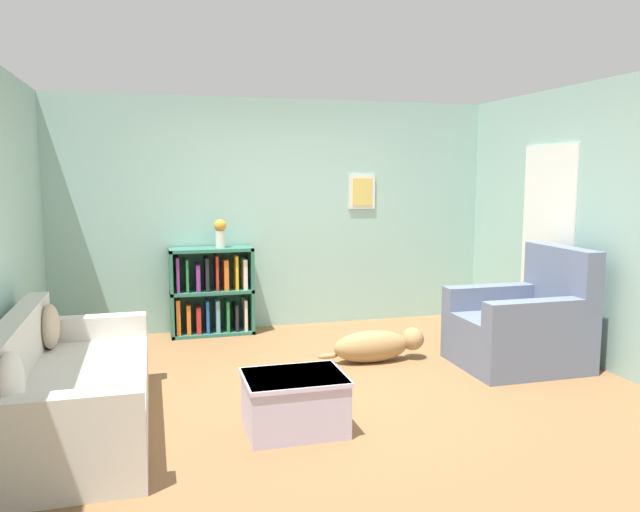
{
  "coord_description": "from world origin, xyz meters",
  "views": [
    {
      "loc": [
        -1.42,
        -4.8,
        1.76
      ],
      "look_at": [
        0.0,
        0.4,
        1.05
      ],
      "focal_mm": 35.0,
      "sensor_mm": 36.0,
      "label": 1
    }
  ],
  "objects_px": {
    "couch": "(68,392)",
    "bookshelf": "(211,293)",
    "recliner_chair": "(524,326)",
    "dog": "(377,345)",
    "vase": "(220,232)",
    "coffee_table": "(294,401)"
  },
  "relations": [
    {
      "from": "couch",
      "to": "bookshelf",
      "type": "height_order",
      "value": "bookshelf"
    },
    {
      "from": "bookshelf",
      "to": "recliner_chair",
      "type": "height_order",
      "value": "recliner_chair"
    },
    {
      "from": "bookshelf",
      "to": "dog",
      "type": "xyz_separation_m",
      "value": [
        1.4,
        -1.46,
        -0.3
      ]
    },
    {
      "from": "bookshelf",
      "to": "vase",
      "type": "relative_size",
      "value": 3.11
    },
    {
      "from": "dog",
      "to": "coffee_table",
      "type": "bearing_deg",
      "value": -129.42
    },
    {
      "from": "recliner_chair",
      "to": "couch",
      "type": "bearing_deg",
      "value": -172.35
    },
    {
      "from": "couch",
      "to": "bookshelf",
      "type": "relative_size",
      "value": 2.16
    },
    {
      "from": "coffee_table",
      "to": "dog",
      "type": "bearing_deg",
      "value": 50.58
    },
    {
      "from": "dog",
      "to": "couch",
      "type": "bearing_deg",
      "value": -159.44
    },
    {
      "from": "recliner_chair",
      "to": "vase",
      "type": "xyz_separation_m",
      "value": [
        -2.56,
        1.9,
        0.77
      ]
    },
    {
      "from": "bookshelf",
      "to": "dog",
      "type": "bearing_deg",
      "value": -46.04
    },
    {
      "from": "bookshelf",
      "to": "dog",
      "type": "distance_m",
      "value": 2.04
    },
    {
      "from": "bookshelf",
      "to": "recliner_chair",
      "type": "distance_m",
      "value": 3.29
    },
    {
      "from": "dog",
      "to": "vase",
      "type": "relative_size",
      "value": 3.38
    },
    {
      "from": "couch",
      "to": "recliner_chair",
      "type": "bearing_deg",
      "value": 7.65
    },
    {
      "from": "recliner_chair",
      "to": "vase",
      "type": "relative_size",
      "value": 3.55
    },
    {
      "from": "couch",
      "to": "coffee_table",
      "type": "bearing_deg",
      "value": -13.92
    },
    {
      "from": "bookshelf",
      "to": "coffee_table",
      "type": "height_order",
      "value": "bookshelf"
    },
    {
      "from": "couch",
      "to": "coffee_table",
      "type": "relative_size",
      "value": 3.0
    },
    {
      "from": "recliner_chair",
      "to": "vase",
      "type": "distance_m",
      "value": 3.28
    },
    {
      "from": "coffee_table",
      "to": "dog",
      "type": "relative_size",
      "value": 0.66
    },
    {
      "from": "couch",
      "to": "recliner_chair",
      "type": "xyz_separation_m",
      "value": [
        3.87,
        0.52,
        0.08
      ]
    }
  ]
}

